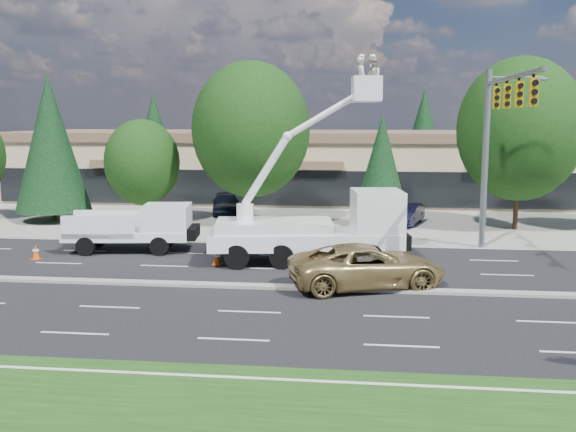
# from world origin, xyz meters

# --- Properties ---
(ground) EXTENTS (140.00, 140.00, 0.00)m
(ground) POSITION_xyz_m (0.00, 0.00, 0.00)
(ground) COLOR black
(ground) RESTS_ON ground
(concrete_apron) EXTENTS (140.00, 22.00, 0.01)m
(concrete_apron) POSITION_xyz_m (0.00, 20.00, 0.01)
(concrete_apron) COLOR gray
(concrete_apron) RESTS_ON ground
(road_median) EXTENTS (120.00, 0.55, 0.12)m
(road_median) POSITION_xyz_m (0.00, 0.00, 0.06)
(road_median) COLOR gray
(road_median) RESTS_ON ground
(strip_mall) EXTENTS (50.40, 15.40, 5.50)m
(strip_mall) POSITION_xyz_m (0.00, 29.97, 2.83)
(strip_mall) COLOR #C3B386
(strip_mall) RESTS_ON ground
(tree_front_b) EXTENTS (4.75, 4.75, 9.36)m
(tree_front_b) POSITION_xyz_m (-16.00, 15.00, 5.02)
(tree_front_b) COLOR #332114
(tree_front_b) RESTS_ON ground
(tree_front_c) EXTENTS (4.73, 4.73, 6.56)m
(tree_front_c) POSITION_xyz_m (-10.00, 15.00, 3.84)
(tree_front_c) COLOR #332114
(tree_front_c) RESTS_ON ground
(tree_front_d) EXTENTS (7.27, 7.27, 10.09)m
(tree_front_d) POSITION_xyz_m (-3.00, 15.00, 5.91)
(tree_front_d) COLOR #332114
(tree_front_d) RESTS_ON ground
(tree_front_e) EXTENTS (3.47, 3.47, 6.84)m
(tree_front_e) POSITION_xyz_m (5.00, 15.00, 3.67)
(tree_front_e) COLOR #332114
(tree_front_e) RESTS_ON ground
(tree_front_f) EXTENTS (7.34, 7.34, 10.18)m
(tree_front_f) POSITION_xyz_m (13.00, 15.00, 5.96)
(tree_front_f) COLOR #332114
(tree_front_f) RESTS_ON ground
(tree_back_a) EXTENTS (4.70, 4.70, 9.27)m
(tree_back_a) POSITION_xyz_m (-18.00, 42.00, 4.97)
(tree_back_a) COLOR #332114
(tree_back_a) RESTS_ON ground
(tree_back_b) EXTENTS (5.26, 5.26, 10.36)m
(tree_back_b) POSITION_xyz_m (-4.00, 42.00, 5.56)
(tree_back_b) COLOR #332114
(tree_back_b) RESTS_ON ground
(tree_back_c) EXTENTS (4.84, 4.84, 9.54)m
(tree_back_c) POSITION_xyz_m (10.00, 42.00, 5.12)
(tree_back_c) COLOR #332114
(tree_back_c) RESTS_ON ground
(tree_back_d) EXTENTS (5.75, 5.75, 11.34)m
(tree_back_d) POSITION_xyz_m (22.00, 42.00, 6.08)
(tree_back_d) COLOR #332114
(tree_back_d) RESTS_ON ground
(signal_mast) EXTENTS (2.76, 10.16, 9.00)m
(signal_mast) POSITION_xyz_m (10.03, 7.04, 6.06)
(signal_mast) COLOR gray
(signal_mast) RESTS_ON ground
(utility_pickup) EXTENTS (6.35, 2.98, 2.35)m
(utility_pickup) POSITION_xyz_m (-7.30, 6.26, 0.97)
(utility_pickup) COLOR white
(utility_pickup) RESTS_ON ground
(bucket_truck) EXTENTS (9.07, 3.84, 9.40)m
(bucket_truck) POSITION_xyz_m (2.07, 4.73, 2.01)
(bucket_truck) COLOR white
(bucket_truck) RESTS_ON ground
(traffic_cone_a) EXTENTS (0.40, 0.40, 0.70)m
(traffic_cone_a) POSITION_xyz_m (-11.47, 3.94, 0.34)
(traffic_cone_a) COLOR #F84A07
(traffic_cone_a) RESTS_ON ground
(traffic_cone_b) EXTENTS (0.40, 0.40, 0.70)m
(traffic_cone_b) POSITION_xyz_m (-2.71, 3.76, 0.34)
(traffic_cone_b) COLOR #F84A07
(traffic_cone_b) RESTS_ON ground
(traffic_cone_c) EXTENTS (0.40, 0.40, 0.70)m
(traffic_cone_c) POSITION_xyz_m (1.01, 4.04, 0.34)
(traffic_cone_c) COLOR #F84A07
(traffic_cone_c) RESTS_ON ground
(minivan) EXTENTS (6.70, 4.61, 1.70)m
(minivan) POSITION_xyz_m (4.05, 0.60, 0.85)
(minivan) COLOR tan
(minivan) RESTS_ON ground
(parked_car_west) EXTENTS (2.75, 4.86, 1.56)m
(parked_car_west) POSITION_xyz_m (-5.53, 19.14, 0.78)
(parked_car_west) COLOR black
(parked_car_west) RESTS_ON ground
(parked_car_east) EXTENTS (2.57, 4.31, 1.34)m
(parked_car_east) POSITION_xyz_m (6.66, 16.00, 0.67)
(parked_car_east) COLOR black
(parked_car_east) RESTS_ON ground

